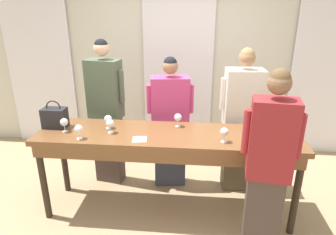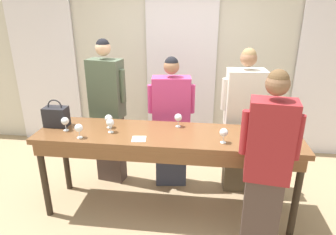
# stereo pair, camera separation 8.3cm
# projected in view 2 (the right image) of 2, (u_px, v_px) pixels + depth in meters

# --- Properties ---
(ground_plane) EXTENTS (18.00, 18.00, 0.00)m
(ground_plane) POSITION_uv_depth(u_px,v_px,m) (167.00, 209.00, 3.47)
(ground_plane) COLOR tan
(wall_back) EXTENTS (12.00, 0.06, 2.80)m
(wall_back) POSITION_uv_depth(u_px,v_px,m) (181.00, 61.00, 4.59)
(wall_back) COLOR beige
(wall_back) RESTS_ON ground_plane
(curtain_panel_left) EXTENTS (1.06, 0.03, 2.69)m
(curtain_panel_left) POSITION_uv_depth(u_px,v_px,m) (44.00, 62.00, 4.80)
(curtain_panel_left) COLOR white
(curtain_panel_left) RESTS_ON ground_plane
(curtain_panel_center) EXTENTS (1.06, 0.03, 2.69)m
(curtain_panel_center) POSITION_uv_depth(u_px,v_px,m) (181.00, 65.00, 4.55)
(curtain_panel_center) COLOR white
(curtain_panel_center) RESTS_ON ground_plane
(curtain_panel_right) EXTENTS (1.06, 0.03, 2.69)m
(curtain_panel_right) POSITION_uv_depth(u_px,v_px,m) (334.00, 69.00, 4.29)
(curtain_panel_right) COLOR white
(curtain_panel_right) RESTS_ON ground_plane
(tasting_bar) EXTENTS (2.75, 0.67, 0.96)m
(tasting_bar) POSITION_uv_depth(u_px,v_px,m) (167.00, 143.00, 3.14)
(tasting_bar) COLOR brown
(tasting_bar) RESTS_ON ground_plane
(wine_bottle) EXTENTS (0.08, 0.08, 0.33)m
(wine_bottle) POSITION_uv_depth(u_px,v_px,m) (272.00, 117.00, 3.22)
(wine_bottle) COLOR black
(wine_bottle) RESTS_ON tasting_bar
(handbag) EXTENTS (0.25, 0.16, 0.30)m
(handbag) POSITION_uv_depth(u_px,v_px,m) (56.00, 116.00, 3.28)
(handbag) COLOR #232328
(handbag) RESTS_ON tasting_bar
(wine_glass_front_left) EXTENTS (0.08, 0.08, 0.15)m
(wine_glass_front_left) POSITION_uv_depth(u_px,v_px,m) (79.00, 128.00, 2.99)
(wine_glass_front_left) COLOR white
(wine_glass_front_left) RESTS_ON tasting_bar
(wine_glass_front_mid) EXTENTS (0.08, 0.08, 0.15)m
(wine_glass_front_mid) POSITION_uv_depth(u_px,v_px,m) (109.00, 119.00, 3.23)
(wine_glass_front_mid) COLOR white
(wine_glass_front_mid) RESTS_ON tasting_bar
(wine_glass_front_right) EXTENTS (0.08, 0.08, 0.15)m
(wine_glass_front_right) POSITION_uv_depth(u_px,v_px,m) (178.00, 118.00, 3.26)
(wine_glass_front_right) COLOR white
(wine_glass_front_right) RESTS_ON tasting_bar
(wine_glass_center_left) EXTENTS (0.08, 0.08, 0.15)m
(wine_glass_center_left) POSITION_uv_depth(u_px,v_px,m) (110.00, 123.00, 3.12)
(wine_glass_center_left) COLOR white
(wine_glass_center_left) RESTS_ON tasting_bar
(wine_glass_center_mid) EXTENTS (0.08, 0.08, 0.15)m
(wine_glass_center_mid) POSITION_uv_depth(u_px,v_px,m) (286.00, 137.00, 2.79)
(wine_glass_center_mid) COLOR white
(wine_glass_center_mid) RESTS_ON tasting_bar
(wine_glass_center_right) EXTENTS (0.08, 0.08, 0.15)m
(wine_glass_center_right) POSITION_uv_depth(u_px,v_px,m) (65.00, 121.00, 3.16)
(wine_glass_center_right) COLOR white
(wine_glass_center_right) RESTS_ON tasting_bar
(wine_glass_back_left) EXTENTS (0.08, 0.08, 0.15)m
(wine_glass_back_left) POSITION_uv_depth(u_px,v_px,m) (224.00, 133.00, 2.88)
(wine_glass_back_left) COLOR white
(wine_glass_back_left) RESTS_ON tasting_bar
(wine_glass_back_mid) EXTENTS (0.08, 0.08, 0.15)m
(wine_glass_back_mid) POSITION_uv_depth(u_px,v_px,m) (257.00, 126.00, 3.05)
(wine_glass_back_mid) COLOR white
(wine_glass_back_mid) RESTS_ON tasting_bar
(wine_glass_back_right) EXTENTS (0.08, 0.08, 0.15)m
(wine_glass_back_right) POSITION_uv_depth(u_px,v_px,m) (276.00, 130.00, 2.94)
(wine_glass_back_right) COLOR white
(wine_glass_back_right) RESTS_ON tasting_bar
(napkin) EXTENTS (0.16, 0.16, 0.00)m
(napkin) POSITION_uv_depth(u_px,v_px,m) (139.00, 139.00, 2.99)
(napkin) COLOR white
(napkin) RESTS_ON tasting_bar
(guest_olive_jacket) EXTENTS (0.52, 0.29, 1.85)m
(guest_olive_jacket) POSITION_uv_depth(u_px,v_px,m) (108.00, 113.00, 3.74)
(guest_olive_jacket) COLOR #473833
(guest_olive_jacket) RESTS_ON ground_plane
(guest_pink_top) EXTENTS (0.57, 0.27, 1.66)m
(guest_pink_top) POSITION_uv_depth(u_px,v_px,m) (171.00, 124.00, 3.69)
(guest_pink_top) COLOR #383D51
(guest_pink_top) RESTS_ON ground_plane
(guest_cream_sweater) EXTENTS (0.55, 0.31, 1.78)m
(guest_cream_sweater) POSITION_uv_depth(u_px,v_px,m) (242.00, 123.00, 3.57)
(guest_cream_sweater) COLOR brown
(guest_cream_sweater) RESTS_ON ground_plane
(host_pouring) EXTENTS (0.48, 0.28, 1.78)m
(host_pouring) POSITION_uv_depth(u_px,v_px,m) (266.00, 172.00, 2.49)
(host_pouring) COLOR #473833
(host_pouring) RESTS_ON ground_plane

